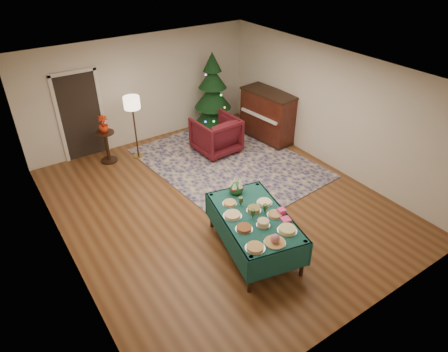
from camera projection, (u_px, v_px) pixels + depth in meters
room_shell at (219, 144)px, 7.53m from camera, size 7.00×7.00×7.00m
doorway at (81, 114)px, 9.35m from camera, size 1.08×0.04×2.16m
rug at (229, 163)px, 9.59m from camera, size 3.55×4.46×0.02m
buffet_table at (254, 223)px, 6.74m from camera, size 1.49×2.08×0.74m
platter_0 at (255, 247)px, 5.99m from camera, size 0.31×0.31×0.05m
platter_1 at (275, 240)px, 6.07m from camera, size 0.34×0.34×0.16m
platter_2 at (287, 229)px, 6.33m from camera, size 0.32×0.32×0.06m
platter_3 at (244, 228)px, 6.36m from camera, size 0.29×0.29×0.05m
platter_4 at (263, 223)px, 6.43m from camera, size 0.23×0.23×0.10m
platter_5 at (275, 214)px, 6.67m from camera, size 0.28×0.28×0.04m
platter_6 at (232, 215)px, 6.65m from camera, size 0.32×0.32×0.05m
platter_7 at (254, 209)px, 6.77m from camera, size 0.26×0.26×0.07m
platter_8 at (265, 202)px, 6.97m from camera, size 0.28×0.28×0.04m
platter_9 at (230, 203)px, 6.95m from camera, size 0.26×0.26×0.04m
goblet_0 at (241, 201)px, 6.86m from camera, size 0.08×0.08×0.17m
goblet_1 at (265, 208)px, 6.69m from camera, size 0.08×0.08×0.17m
goblet_2 at (253, 214)px, 6.57m from camera, size 0.08×0.08×0.17m
napkin_stack at (286, 220)px, 6.56m from camera, size 0.18×0.18×0.04m
gift_box at (281, 212)px, 6.69m from camera, size 0.14×0.14×0.10m
centerpiece at (236, 187)px, 7.17m from camera, size 0.26×0.27×0.30m
armchair at (216, 133)px, 9.82m from camera, size 1.03×0.97×1.01m
floor_lamp at (132, 107)px, 9.16m from camera, size 0.38×0.38×1.55m
side_table at (107, 147)px, 9.48m from camera, size 0.43×0.43×0.77m
potted_plant at (104, 128)px, 9.21m from camera, size 0.23×0.41×0.23m
christmas_tree at (213, 97)px, 10.56m from camera, size 1.45×1.45×2.18m
piano at (268, 116)px, 10.39m from camera, size 0.86×1.56×1.30m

